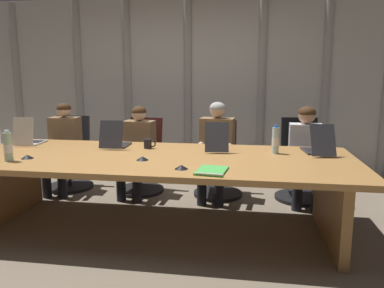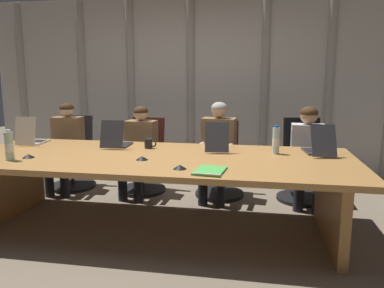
{
  "view_description": "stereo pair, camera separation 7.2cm",
  "coord_description": "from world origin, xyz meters",
  "px_view_note": "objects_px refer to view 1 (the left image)",
  "views": [
    {
      "loc": [
        0.87,
        -3.33,
        1.46
      ],
      "look_at": [
        0.32,
        0.13,
        0.82
      ],
      "focal_mm": 34.92,
      "sensor_mm": 36.0,
      "label": 1
    },
    {
      "loc": [
        0.94,
        -3.32,
        1.46
      ],
      "look_at": [
        0.32,
        0.13,
        0.82
      ],
      "focal_mm": 34.92,
      "sensor_mm": 36.0,
      "label": 2
    }
  ],
  "objects_px": {
    "laptop_left_end": "(30,139)",
    "laptop_right_mid": "(317,148)",
    "laptop_center": "(217,145)",
    "person_center": "(216,145)",
    "laptop_left_mid": "(115,142)",
    "office_chair_left_end": "(70,162)",
    "conference_mic_middle": "(27,157)",
    "spiral_notepad": "(212,171)",
    "person_right_mid": "(306,149)",
    "conference_mic_left_side": "(181,167)",
    "conference_mic_right_side": "(143,158)",
    "office_chair_center": "(218,168)",
    "water_bottle_secondary": "(275,141)",
    "coffee_mug_near": "(148,144)",
    "person_left_mid": "(137,146)",
    "office_chair_right_mid": "(300,169)",
    "water_bottle_primary": "(8,147)",
    "person_left_end": "(63,143)",
    "office_chair_left_mid": "(141,164)"
  },
  "relations": [
    {
      "from": "laptop_left_end",
      "to": "laptop_right_mid",
      "type": "relative_size",
      "value": 0.84
    },
    {
      "from": "laptop_center",
      "to": "person_center",
      "type": "distance_m",
      "value": 0.67
    },
    {
      "from": "laptop_left_mid",
      "to": "office_chair_left_end",
      "type": "height_order",
      "value": "laptop_left_mid"
    },
    {
      "from": "laptop_left_end",
      "to": "conference_mic_middle",
      "type": "relative_size",
      "value": 3.67
    },
    {
      "from": "spiral_notepad",
      "to": "person_right_mid",
      "type": "bearing_deg",
      "value": 65.27
    },
    {
      "from": "laptop_right_mid",
      "to": "conference_mic_left_side",
      "type": "height_order",
      "value": "laptop_right_mid"
    },
    {
      "from": "conference_mic_middle",
      "to": "person_right_mid",
      "type": "bearing_deg",
      "value": 26.36
    },
    {
      "from": "laptop_center",
      "to": "conference_mic_right_side",
      "type": "distance_m",
      "value": 0.83
    },
    {
      "from": "laptop_left_mid",
      "to": "laptop_right_mid",
      "type": "xyz_separation_m",
      "value": [
        2.05,
        -0.01,
        0.0
      ]
    },
    {
      "from": "office_chair_left_end",
      "to": "office_chair_center",
      "type": "bearing_deg",
      "value": 84.34
    },
    {
      "from": "water_bottle_secondary",
      "to": "coffee_mug_near",
      "type": "distance_m",
      "value": 1.29
    },
    {
      "from": "laptop_left_end",
      "to": "person_left_mid",
      "type": "distance_m",
      "value": 1.21
    },
    {
      "from": "laptop_left_mid",
      "to": "office_chair_right_mid",
      "type": "relative_size",
      "value": 0.42
    },
    {
      "from": "person_center",
      "to": "conference_mic_right_side",
      "type": "xyz_separation_m",
      "value": [
        -0.54,
        -1.22,
        0.09
      ]
    },
    {
      "from": "water_bottle_primary",
      "to": "conference_mic_left_side",
      "type": "distance_m",
      "value": 1.56
    },
    {
      "from": "person_right_mid",
      "to": "conference_mic_middle",
      "type": "relative_size",
      "value": 10.18
    },
    {
      "from": "person_left_end",
      "to": "conference_mic_middle",
      "type": "xyz_separation_m",
      "value": [
        0.35,
        -1.3,
        0.11
      ]
    },
    {
      "from": "person_center",
      "to": "office_chair_right_mid",
      "type": "bearing_deg",
      "value": 104.75
    },
    {
      "from": "office_chair_left_mid",
      "to": "person_right_mid",
      "type": "relative_size",
      "value": 0.83
    },
    {
      "from": "person_left_mid",
      "to": "person_left_end",
      "type": "bearing_deg",
      "value": -85.91
    },
    {
      "from": "laptop_center",
      "to": "office_chair_left_mid",
      "type": "xyz_separation_m",
      "value": [
        -1.04,
        0.81,
        -0.44
      ]
    },
    {
      "from": "person_center",
      "to": "spiral_notepad",
      "type": "height_order",
      "value": "person_center"
    },
    {
      "from": "person_left_end",
      "to": "laptop_center",
      "type": "bearing_deg",
      "value": 69.38
    },
    {
      "from": "office_chair_left_mid",
      "to": "conference_mic_middle",
      "type": "distance_m",
      "value": 1.64
    },
    {
      "from": "office_chair_center",
      "to": "person_left_end",
      "type": "relative_size",
      "value": 0.81
    },
    {
      "from": "laptop_center",
      "to": "person_left_end",
      "type": "xyz_separation_m",
      "value": [
        -2.01,
        0.65,
        -0.15
      ]
    },
    {
      "from": "person_left_end",
      "to": "water_bottle_secondary",
      "type": "relative_size",
      "value": 4.06
    },
    {
      "from": "office_chair_right_mid",
      "to": "laptop_left_end",
      "type": "bearing_deg",
      "value": -79.44
    },
    {
      "from": "office_chair_left_end",
      "to": "water_bottle_secondary",
      "type": "height_order",
      "value": "water_bottle_secondary"
    },
    {
      "from": "laptop_left_mid",
      "to": "person_left_mid",
      "type": "relative_size",
      "value": 0.37
    },
    {
      "from": "laptop_right_mid",
      "to": "office_chair_left_end",
      "type": "height_order",
      "value": "laptop_right_mid"
    },
    {
      "from": "spiral_notepad",
      "to": "laptop_center",
      "type": "bearing_deg",
      "value": 99.34
    },
    {
      "from": "office_chair_center",
      "to": "office_chair_right_mid",
      "type": "relative_size",
      "value": 0.95
    },
    {
      "from": "office_chair_center",
      "to": "conference_mic_left_side",
      "type": "height_order",
      "value": "office_chair_center"
    },
    {
      "from": "laptop_left_mid",
      "to": "laptop_center",
      "type": "bearing_deg",
      "value": -92.66
    },
    {
      "from": "laptop_left_end",
      "to": "person_right_mid",
      "type": "height_order",
      "value": "person_right_mid"
    },
    {
      "from": "office_chair_center",
      "to": "person_left_mid",
      "type": "xyz_separation_m",
      "value": [
        -0.99,
        -0.16,
        0.28
      ]
    },
    {
      "from": "office_chair_left_mid",
      "to": "water_bottle_primary",
      "type": "bearing_deg",
      "value": -17.67
    },
    {
      "from": "person_left_mid",
      "to": "water_bottle_primary",
      "type": "height_order",
      "value": "person_left_mid"
    },
    {
      "from": "laptop_left_mid",
      "to": "conference_mic_right_side",
      "type": "xyz_separation_m",
      "value": [
        0.46,
        -0.56,
        -0.04
      ]
    },
    {
      "from": "person_left_end",
      "to": "conference_mic_left_side",
      "type": "bearing_deg",
      "value": 47.96
    },
    {
      "from": "laptop_left_mid",
      "to": "conference_mic_right_side",
      "type": "distance_m",
      "value": 0.73
    },
    {
      "from": "laptop_left_mid",
      "to": "person_left_mid",
      "type": "bearing_deg",
      "value": -5.43
    },
    {
      "from": "office_chair_left_mid",
      "to": "conference_mic_left_side",
      "type": "xyz_separation_m",
      "value": [
        0.83,
        -1.64,
        0.4
      ]
    },
    {
      "from": "laptop_center",
      "to": "water_bottle_secondary",
      "type": "bearing_deg",
      "value": -103.36
    },
    {
      "from": "office_chair_center",
      "to": "office_chair_right_mid",
      "type": "bearing_deg",
      "value": 87.75
    },
    {
      "from": "person_left_end",
      "to": "laptop_right_mid",
      "type": "bearing_deg",
      "value": 74.78
    },
    {
      "from": "laptop_left_mid",
      "to": "laptop_right_mid",
      "type": "distance_m",
      "value": 2.05
    },
    {
      "from": "person_center",
      "to": "office_chair_left_mid",
      "type": "bearing_deg",
      "value": -93.09
    },
    {
      "from": "water_bottle_secondary",
      "to": "conference_mic_middle",
      "type": "xyz_separation_m",
      "value": [
        -2.24,
        -0.58,
        -0.11
      ]
    }
  ]
}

